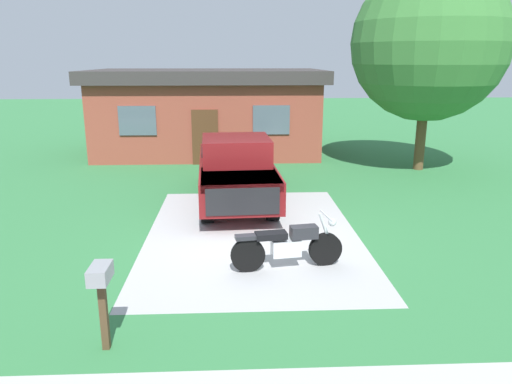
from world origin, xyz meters
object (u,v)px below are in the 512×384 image
motorcycle (288,245)px  mailbox (101,285)px  shade_tree (429,43)px  neighbor_house (208,111)px  pickup_truck (235,168)px

motorcycle → mailbox: 3.90m
shade_tree → neighbor_house: (-7.88, 3.72, -2.66)m
mailbox → shade_tree: shade_tree is taller
motorcycle → shade_tree: 11.05m
pickup_truck → mailbox: 7.59m
pickup_truck → neighbor_house: bearing=98.5°
motorcycle → shade_tree: (5.76, 8.54, 3.98)m
pickup_truck → shade_tree: bearing=29.3°
pickup_truck → mailbox: bearing=-104.2°
neighbor_house → shade_tree: bearing=-25.3°
motorcycle → neighbor_house: size_ratio=0.23×
motorcycle → neighbor_house: 12.51m
mailbox → neighbor_house: size_ratio=0.13×
neighbor_house → pickup_truck: bearing=-81.5°
pickup_truck → shade_tree: size_ratio=0.80×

